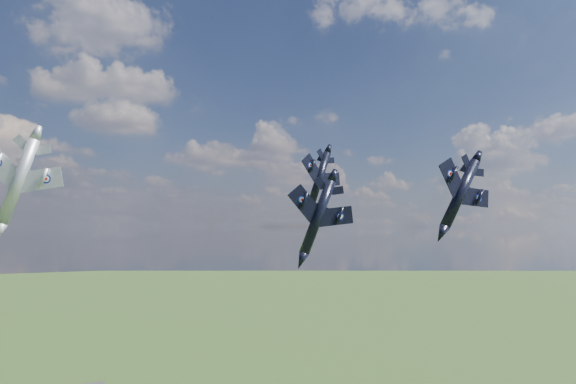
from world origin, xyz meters
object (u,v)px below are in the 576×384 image
jet_high_navy (319,179)px  jet_left_silver (18,181)px  jet_right_navy (460,194)px  jet_lead_navy (318,217)px

jet_high_navy → jet_left_silver: size_ratio=1.06×
jet_right_navy → jet_high_navy: bearing=85.6°
jet_lead_navy → jet_left_silver: 38.51m
jet_left_silver → jet_right_navy: bearing=-3.4°
jet_right_navy → jet_left_silver: 51.19m
jet_lead_navy → jet_right_navy: bearing=-53.0°
jet_high_navy → jet_left_silver: jet_high_navy is taller
jet_high_navy → jet_left_silver: 54.19m
jet_left_silver → jet_high_navy: bearing=40.6°
jet_right_navy → jet_lead_navy: bearing=115.7°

